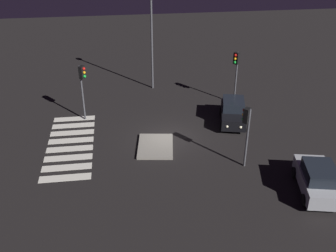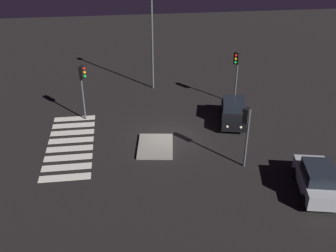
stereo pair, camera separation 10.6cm
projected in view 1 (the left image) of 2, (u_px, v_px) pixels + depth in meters
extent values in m
plane|color=black|center=(168.00, 138.00, 28.74)|extent=(80.00, 80.00, 0.00)
cube|color=gray|center=(156.00, 146.00, 27.56)|extent=(3.53, 2.84, 0.18)
cube|color=black|center=(233.00, 114.00, 30.53)|extent=(4.46, 2.73, 0.85)
cube|color=black|center=(233.00, 104.00, 30.38)|extent=(2.45, 2.08, 0.69)
cylinder|color=black|center=(245.00, 127.00, 29.51)|extent=(0.71, 0.40, 0.67)
cylinder|color=black|center=(221.00, 126.00, 29.67)|extent=(0.71, 0.40, 0.67)
cylinder|color=black|center=(243.00, 112.00, 31.75)|extent=(0.71, 0.40, 0.67)
cylinder|color=black|center=(221.00, 111.00, 31.92)|extent=(0.71, 0.40, 0.67)
sphere|color=#F2EABF|center=(241.00, 127.00, 28.71)|extent=(0.22, 0.22, 0.22)
sphere|color=#F2EABF|center=(227.00, 126.00, 28.80)|extent=(0.22, 0.22, 0.22)
cube|color=#9EA0A5|center=(316.00, 181.00, 22.89)|extent=(4.60, 2.74, 0.88)
cube|color=black|center=(320.00, 172.00, 22.28)|extent=(2.52, 2.12, 0.71)
cylinder|color=black|center=(295.00, 173.00, 24.32)|extent=(0.73, 0.40, 0.69)
cylinder|color=black|center=(325.00, 174.00, 24.18)|extent=(0.73, 0.40, 0.69)
cylinder|color=black|center=(304.00, 200.00, 21.98)|extent=(0.73, 0.40, 0.69)
sphere|color=#F2EABF|center=(300.00, 161.00, 24.77)|extent=(0.23, 0.23, 0.23)
sphere|color=#F2EABF|center=(316.00, 161.00, 24.70)|extent=(0.23, 0.23, 0.23)
cylinder|color=#47474C|center=(247.00, 139.00, 24.61)|extent=(0.14, 0.14, 4.10)
cube|color=black|center=(247.00, 115.00, 23.95)|extent=(0.54, 0.54, 0.96)
sphere|color=red|center=(244.00, 110.00, 23.91)|extent=(0.22, 0.22, 0.22)
sphere|color=orange|center=(244.00, 115.00, 24.05)|extent=(0.22, 0.22, 0.22)
sphere|color=green|center=(243.00, 119.00, 24.20)|extent=(0.22, 0.22, 0.22)
cylinder|color=#47474C|center=(236.00, 78.00, 32.95)|extent=(0.14, 0.14, 4.56)
cube|color=black|center=(237.00, 58.00, 31.97)|extent=(0.54, 0.53, 0.96)
sphere|color=red|center=(235.00, 55.00, 31.70)|extent=(0.22, 0.22, 0.22)
sphere|color=orange|center=(235.00, 59.00, 31.85)|extent=(0.22, 0.22, 0.22)
sphere|color=green|center=(235.00, 62.00, 31.99)|extent=(0.22, 0.22, 0.22)
cylinder|color=#47474C|center=(82.00, 93.00, 30.29)|extent=(0.14, 0.14, 4.49)
cube|color=black|center=(82.00, 72.00, 29.39)|extent=(0.54, 0.50, 0.96)
sphere|color=red|center=(84.00, 69.00, 29.17)|extent=(0.22, 0.22, 0.22)
sphere|color=orange|center=(84.00, 73.00, 29.31)|extent=(0.22, 0.22, 0.22)
sphere|color=green|center=(85.00, 76.00, 29.46)|extent=(0.22, 0.22, 0.22)
cylinder|color=#47474C|center=(152.00, 46.00, 35.04)|extent=(0.18, 0.18, 8.12)
cube|color=silver|center=(75.00, 119.00, 31.40)|extent=(0.70, 3.20, 0.02)
cube|color=silver|center=(73.00, 126.00, 30.40)|extent=(0.70, 3.20, 0.02)
cube|color=silver|center=(72.00, 133.00, 29.40)|extent=(0.70, 3.20, 0.02)
cube|color=silver|center=(71.00, 141.00, 28.40)|extent=(0.70, 3.20, 0.02)
cube|color=silver|center=(70.00, 149.00, 27.40)|extent=(0.70, 3.20, 0.02)
cube|color=silver|center=(68.00, 158.00, 26.40)|extent=(0.70, 3.20, 0.02)
cube|color=silver|center=(67.00, 167.00, 25.40)|extent=(0.70, 3.20, 0.02)
cube|color=silver|center=(65.00, 178.00, 24.40)|extent=(0.70, 3.20, 0.02)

